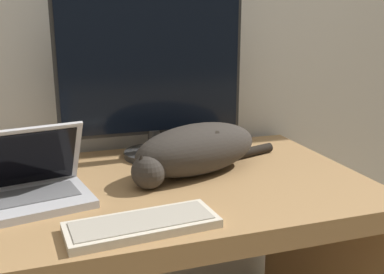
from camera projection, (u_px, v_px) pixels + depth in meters
The scene contains 5 objects.
desk at pixel (141, 234), 1.31m from camera, with size 1.31×0.74×0.70m.
monitor at pixel (152, 76), 1.45m from camera, with size 0.61×0.20×0.53m.
laptop at pixel (26, 188), 1.13m from camera, with size 0.34×0.26×0.20m.
external_keyboard at pixel (142, 225), 1.00m from camera, with size 0.35×0.16×0.02m.
cat at pixel (196, 149), 1.34m from camera, with size 0.55×0.30×0.15m.
Camera 1 is at (-0.23, -0.81, 1.16)m, focal length 42.00 mm.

